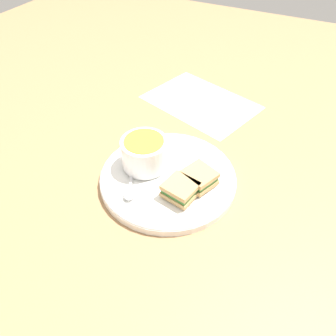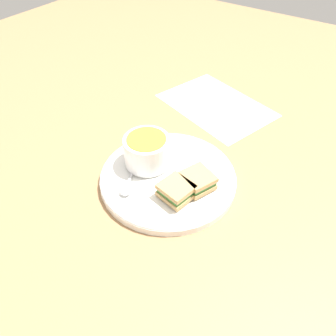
% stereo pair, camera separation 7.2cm
% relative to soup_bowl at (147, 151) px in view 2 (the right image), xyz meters
% --- Properties ---
extents(ground_plane, '(2.40, 2.40, 0.00)m').
position_rel_soup_bowl_xyz_m(ground_plane, '(-0.01, -0.06, -0.06)').
color(ground_plane, '#9E754C').
extents(plate, '(0.31, 0.31, 0.02)m').
position_rel_soup_bowl_xyz_m(plate, '(-0.01, -0.06, -0.04)').
color(plate, white).
rests_on(plate, ground_plane).
extents(soup_bowl, '(0.10, 0.10, 0.07)m').
position_rel_soup_bowl_xyz_m(soup_bowl, '(0.00, 0.00, 0.00)').
color(soup_bowl, white).
rests_on(soup_bowl, plate).
extents(spoon, '(0.11, 0.06, 0.01)m').
position_rel_soup_bowl_xyz_m(spoon, '(-0.09, -0.01, -0.03)').
color(spoon, silver).
rests_on(spoon, plate).
extents(sandwich_half_near, '(0.07, 0.07, 0.03)m').
position_rel_soup_bowl_xyz_m(sandwich_half_near, '(-0.05, -0.11, -0.02)').
color(sandwich_half_near, tan).
rests_on(sandwich_half_near, plate).
extents(sandwich_half_far, '(0.08, 0.08, 0.03)m').
position_rel_soup_bowl_xyz_m(sandwich_half_far, '(0.00, -0.13, -0.02)').
color(sandwich_half_far, tan).
rests_on(sandwich_half_far, plate).
extents(menu_sheet, '(0.30, 0.36, 0.00)m').
position_rel_soup_bowl_xyz_m(menu_sheet, '(0.33, -0.00, -0.06)').
color(menu_sheet, white).
rests_on(menu_sheet, ground_plane).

